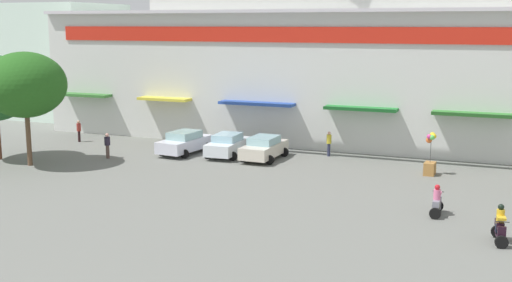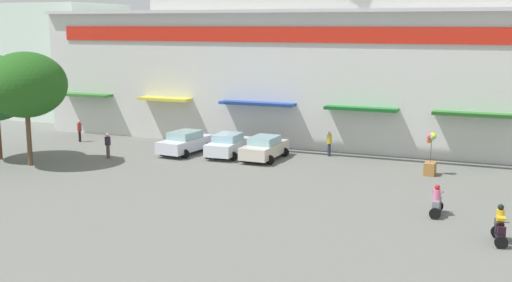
{
  "view_description": "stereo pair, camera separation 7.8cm",
  "coord_description": "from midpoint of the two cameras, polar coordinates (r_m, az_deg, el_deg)",
  "views": [
    {
      "loc": [
        13.0,
        -12.1,
        8.7
      ],
      "look_at": [
        0.97,
        17.8,
        2.78
      ],
      "focal_mm": 44.88,
      "sensor_mm": 36.0,
      "label": 1
    },
    {
      "loc": [
        13.07,
        -12.07,
        8.7
      ],
      "look_at": [
        0.97,
        17.8,
        2.78
      ],
      "focal_mm": 44.88,
      "sensor_mm": 36.0,
      "label": 2
    }
  ],
  "objects": [
    {
      "name": "ground_plane",
      "position": [
        29.58,
        -5.33,
        -6.75
      ],
      "size": [
        128.0,
        128.0,
        0.0
      ],
      "primitive_type": "plane",
      "color": "slate"
    },
    {
      "name": "colonial_building",
      "position": [
        50.14,
        6.95,
        9.65
      ],
      "size": [
        43.84,
        17.39,
        18.94
      ],
      "color": "silver",
      "rests_on": "ground"
    },
    {
      "name": "flank_building_left",
      "position": [
        63.87,
        -16.96,
        6.88
      ],
      "size": [
        9.76,
        9.15,
        10.53
      ],
      "color": "silver",
      "rests_on": "ground"
    },
    {
      "name": "plaza_tree_0",
      "position": [
        41.6,
        -19.94,
        4.72
      ],
      "size": [
        4.9,
        5.17,
        7.05
      ],
      "color": "brown",
      "rests_on": "ground"
    },
    {
      "name": "parked_car_0",
      "position": [
        43.63,
        -6.44,
        -0.12
      ],
      "size": [
        2.69,
        4.54,
        1.54
      ],
      "color": "silver",
      "rests_on": "ground"
    },
    {
      "name": "parked_car_1",
      "position": [
        42.57,
        -2.61,
        -0.34
      ],
      "size": [
        2.47,
        4.24,
        1.51
      ],
      "color": "silver",
      "rests_on": "ground"
    },
    {
      "name": "parked_car_2",
      "position": [
        41.5,
        0.66,
        -0.61
      ],
      "size": [
        2.47,
        4.32,
        1.52
      ],
      "color": "beige",
      "rests_on": "ground"
    },
    {
      "name": "scooter_rider_3",
      "position": [
        30.65,
        15.74,
        -5.32
      ],
      "size": [
        0.55,
        1.5,
        1.49
      ],
      "color": "black",
      "rests_on": "ground"
    },
    {
      "name": "scooter_rider_4",
      "position": [
        27.68,
        20.85,
        -7.19
      ],
      "size": [
        0.72,
        1.54,
        1.59
      ],
      "color": "black",
      "rests_on": "ground"
    },
    {
      "name": "pedestrian_0",
      "position": [
        42.73,
        6.47,
        -0.1
      ],
      "size": [
        0.45,
        0.45,
        1.67
      ],
      "color": "#2A2E48",
      "rests_on": "ground"
    },
    {
      "name": "pedestrian_1",
      "position": [
        49.49,
        -15.56,
        0.99
      ],
      "size": [
        0.44,
        0.44,
        1.61
      ],
      "color": "black",
      "rests_on": "ground"
    },
    {
      "name": "pedestrian_2",
      "position": [
        42.92,
        -13.16,
        -0.28
      ],
      "size": [
        0.51,
        0.51,
        1.67
      ],
      "color": "brown",
      "rests_on": "ground"
    },
    {
      "name": "balloon_vendor_cart",
      "position": [
        38.57,
        15.21,
        -1.59
      ],
      "size": [
        0.64,
        0.93,
        2.52
      ],
      "color": "#A47239",
      "rests_on": "ground"
    }
  ]
}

